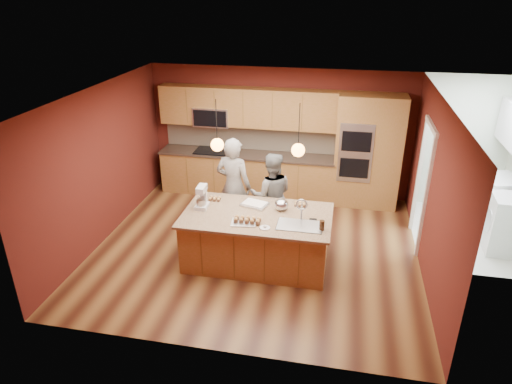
% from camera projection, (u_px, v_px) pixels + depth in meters
% --- Properties ---
extents(floor, '(5.50, 5.50, 0.00)m').
position_uv_depth(floor, '(256.00, 248.00, 8.00)').
color(floor, '#432114').
rests_on(floor, ground).
extents(ceiling, '(5.50, 5.50, 0.00)m').
position_uv_depth(ceiling, '(256.00, 95.00, 6.87)').
color(ceiling, white).
rests_on(ceiling, ground).
extents(wall_back, '(5.50, 0.00, 5.50)m').
position_uv_depth(wall_back, '(279.00, 132.00, 9.66)').
color(wall_back, '#531A15').
rests_on(wall_back, ground).
extents(wall_front, '(5.50, 0.00, 5.50)m').
position_uv_depth(wall_front, '(213.00, 261.00, 5.21)').
color(wall_front, '#531A15').
rests_on(wall_front, ground).
extents(wall_left, '(0.00, 5.00, 5.00)m').
position_uv_depth(wall_left, '(101.00, 165.00, 7.92)').
color(wall_left, '#531A15').
rests_on(wall_left, ground).
extents(wall_right, '(0.00, 5.00, 5.00)m').
position_uv_depth(wall_right, '(433.00, 191.00, 6.94)').
color(wall_right, '#531A15').
rests_on(wall_right, ground).
extents(cabinet_run, '(3.74, 0.64, 2.30)m').
position_uv_depth(cabinet_run, '(246.00, 150.00, 9.71)').
color(cabinet_run, olive).
rests_on(cabinet_run, floor).
extents(oven_column, '(1.30, 0.62, 2.30)m').
position_uv_depth(oven_column, '(368.00, 152.00, 9.14)').
color(oven_column, olive).
rests_on(oven_column, floor).
extents(doorway_trim, '(0.08, 1.11, 2.20)m').
position_uv_depth(doorway_trim, '(422.00, 188.00, 7.78)').
color(doorway_trim, silver).
rests_on(doorway_trim, wall_right).
extents(pendant_left, '(0.20, 0.20, 0.80)m').
position_uv_depth(pendant_left, '(217.00, 145.00, 6.91)').
color(pendant_left, black).
rests_on(pendant_left, ceiling).
extents(pendant_right, '(0.20, 0.20, 0.80)m').
position_uv_depth(pendant_right, '(298.00, 150.00, 6.69)').
color(pendant_right, black).
rests_on(pendant_right, ceiling).
extents(island, '(2.37, 1.33, 1.25)m').
position_uv_depth(island, '(258.00, 238.00, 7.44)').
color(island, olive).
rests_on(island, floor).
extents(person_left, '(0.73, 0.55, 1.82)m').
position_uv_depth(person_left, '(234.00, 186.00, 8.18)').
color(person_left, black).
rests_on(person_left, floor).
extents(person_right, '(0.88, 0.74, 1.59)m').
position_uv_depth(person_right, '(271.00, 195.00, 8.11)').
color(person_right, gray).
rests_on(person_right, floor).
extents(stand_mixer, '(0.21, 0.28, 0.38)m').
position_uv_depth(stand_mixer, '(202.00, 198.00, 7.44)').
color(stand_mixer, silver).
rests_on(stand_mixer, island).
extents(sheet_cake, '(0.49, 0.42, 0.05)m').
position_uv_depth(sheet_cake, '(255.00, 204.00, 7.56)').
color(sheet_cake, silver).
rests_on(sheet_cake, island).
extents(cooling_rack, '(0.41, 0.31, 0.02)m').
position_uv_depth(cooling_rack, '(244.00, 223.00, 7.00)').
color(cooling_rack, silver).
rests_on(cooling_rack, island).
extents(mixing_bowl, '(0.23, 0.23, 0.19)m').
position_uv_depth(mixing_bowl, '(281.00, 205.00, 7.38)').
color(mixing_bowl, silver).
rests_on(mixing_bowl, island).
extents(plate, '(0.16, 0.16, 0.01)m').
position_uv_depth(plate, '(265.00, 228.00, 6.86)').
color(plate, silver).
rests_on(plate, island).
extents(tumbler, '(0.08, 0.08, 0.16)m').
position_uv_depth(tumbler, '(322.00, 225.00, 6.79)').
color(tumbler, '#341F11').
rests_on(tumbler, island).
extents(phone, '(0.12, 0.07, 0.01)m').
position_uv_depth(phone, '(313.00, 219.00, 7.11)').
color(phone, black).
rests_on(phone, island).
extents(cupcakes_left, '(0.22, 0.15, 0.07)m').
position_uv_depth(cupcakes_left, '(215.00, 199.00, 7.73)').
color(cupcakes_left, tan).
rests_on(cupcakes_left, island).
extents(cupcakes_rack, '(0.44, 0.17, 0.08)m').
position_uv_depth(cupcakes_rack, '(247.00, 220.00, 6.99)').
color(cupcakes_rack, tan).
rests_on(cupcakes_rack, island).
extents(cupcakes_right, '(0.21, 0.14, 0.06)m').
position_uv_depth(cupcakes_right, '(300.00, 204.00, 7.54)').
color(cupcakes_right, tan).
rests_on(cupcakes_right, island).
extents(washer, '(0.66, 0.68, 1.01)m').
position_uv_depth(washer, '(508.00, 225.00, 7.73)').
color(washer, silver).
rests_on(washer, floor).
extents(dryer, '(0.84, 0.85, 1.07)m').
position_uv_depth(dryer, '(496.00, 205.00, 8.36)').
color(dryer, silver).
rests_on(dryer, floor).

